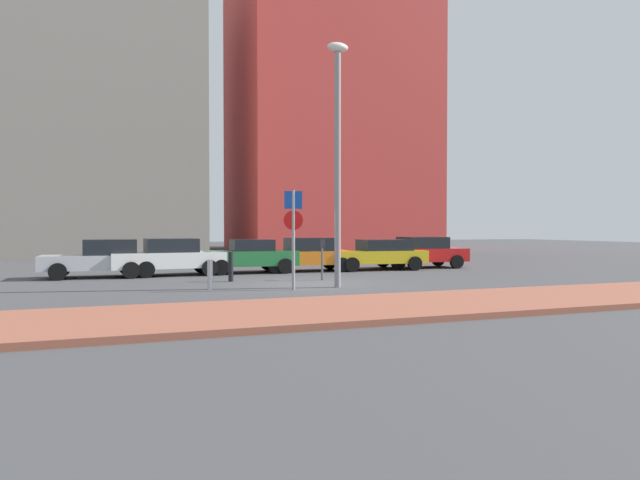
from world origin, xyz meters
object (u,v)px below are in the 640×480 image
object	(u,v)px
parking_sign_post	(293,227)
parking_meter	(322,254)
traffic_bollard_near	(231,267)
parked_car_silver	(105,258)
parked_car_yellow	(379,254)
parked_car_green	(250,256)
parked_car_orange	(306,254)
parked_car_white	(169,257)
parked_car_red	(420,252)
street_lamp	(338,146)
traffic_bollard_mid	(210,275)

from	to	relation	value
parking_sign_post	parking_meter	distance (m)	3.50
traffic_bollard_near	parked_car_silver	bearing A→B (deg)	141.55
parked_car_yellow	traffic_bollard_near	distance (m)	8.11
parked_car_green	parked_car_orange	bearing A→B (deg)	1.55
parking_sign_post	parked_car_green	bearing A→B (deg)	87.96
parked_car_yellow	parking_sign_post	size ratio (longest dim) A/B	1.46
parked_car_orange	traffic_bollard_near	size ratio (longest dim) A/B	4.16
parked_car_silver	parked_car_white	size ratio (longest dim) A/B	1.01
parked_car_red	parking_sign_post	distance (m)	11.12
parked_car_silver	traffic_bollard_near	size ratio (longest dim) A/B	4.28
parked_car_green	parked_car_yellow	world-z (taller)	parked_car_green
parking_sign_post	parked_car_red	bearing A→B (deg)	39.11
parked_car_silver	street_lamp	world-z (taller)	street_lamp
parked_car_green	parked_car_red	distance (m)	8.34
parked_car_orange	parked_car_green	bearing A→B (deg)	-178.45
parking_meter	parked_car_silver	bearing A→B (deg)	152.03
parked_car_orange	parked_car_yellow	xyz separation A→B (m)	(3.40, -0.35, -0.03)
parked_car_red	traffic_bollard_mid	size ratio (longest dim) A/B	4.91
street_lamp	traffic_bollard_near	world-z (taller)	street_lamp
parked_car_silver	parked_car_orange	xyz separation A→B (m)	(8.28, 0.20, 0.02)
parked_car_green	parked_car_orange	distance (m)	2.52
parked_car_white	parked_car_yellow	bearing A→B (deg)	-0.81
parked_car_yellow	parked_car_red	bearing A→B (deg)	10.20
parked_car_green	parking_meter	xyz separation A→B (m)	(1.72, -4.10, 0.23)
parked_car_green	traffic_bollard_near	world-z (taller)	parked_car_green
parked_car_silver	parking_meter	bearing A→B (deg)	-27.97
parked_car_red	parking_sign_post	size ratio (longest dim) A/B	1.47
parked_car_orange	parked_car_red	world-z (taller)	parked_car_red
street_lamp	parked_car_red	bearing A→B (deg)	43.98
parked_car_white	parked_car_orange	xyz separation A→B (m)	(5.89, 0.22, 0.00)
parked_car_silver	parking_sign_post	world-z (taller)	parking_sign_post
parked_car_green	parking_meter	size ratio (longest dim) A/B	2.67
street_lamp	traffic_bollard_mid	distance (m)	5.75
parked_car_white	parked_car_red	size ratio (longest dim) A/B	0.99
parked_car_silver	parked_car_yellow	distance (m)	11.68
parked_car_silver	street_lamp	size ratio (longest dim) A/B	0.58
parked_car_silver	traffic_bollard_near	world-z (taller)	parked_car_silver
traffic_bollard_near	traffic_bollard_mid	world-z (taller)	traffic_bollard_near
parked_car_white	parking_meter	world-z (taller)	parking_meter
parking_sign_post	traffic_bollard_mid	world-z (taller)	parking_sign_post
parked_car_yellow	traffic_bollard_near	world-z (taller)	parked_car_yellow
parked_car_white	traffic_bollard_near	world-z (taller)	parked_car_white
parked_car_silver	traffic_bollard_mid	distance (m)	6.49
parking_sign_post	traffic_bollard_near	bearing A→B (deg)	111.10
parking_sign_post	traffic_bollard_mid	xyz separation A→B (m)	(-2.40, 1.01, -1.48)
parked_car_white	parking_meter	distance (m)	6.45
street_lamp	traffic_bollard_near	xyz separation A→B (m)	(-2.84, 3.14, -4.02)
parked_car_silver	parked_car_yellow	size ratio (longest dim) A/B	1.01
street_lamp	parked_car_orange	bearing A→B (deg)	79.76
traffic_bollard_mid	traffic_bollard_near	bearing A→B (deg)	64.41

